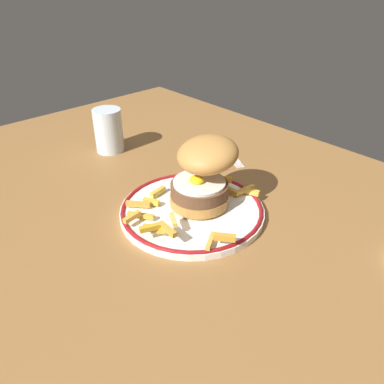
{
  "coord_description": "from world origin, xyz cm",
  "views": [
    {
      "loc": [
        44.52,
        -36.96,
        39.88
      ],
      "look_at": [
        1.83,
        2.39,
        4.6
      ],
      "focal_mm": 36.32,
      "sensor_mm": 36.0,
      "label": 1
    }
  ],
  "objects_px": {
    "dinner_plate": "(192,210)",
    "water_glass": "(109,133)",
    "burger": "(204,172)",
    "fork": "(229,154)"
  },
  "relations": [
    {
      "from": "dinner_plate",
      "to": "water_glass",
      "type": "bearing_deg",
      "value": 173.22
    },
    {
      "from": "burger",
      "to": "water_glass",
      "type": "xyz_separation_m",
      "value": [
        -0.33,
        0.01,
        -0.03
      ]
    },
    {
      "from": "fork",
      "to": "burger",
      "type": "bearing_deg",
      "value": -59.36
    },
    {
      "from": "dinner_plate",
      "to": "fork",
      "type": "bearing_deg",
      "value": 117.52
    },
    {
      "from": "dinner_plate",
      "to": "water_glass",
      "type": "xyz_separation_m",
      "value": [
        -0.33,
        0.04,
        0.04
      ]
    },
    {
      "from": "fork",
      "to": "water_glass",
      "type": "bearing_deg",
      "value": -138.29
    },
    {
      "from": "dinner_plate",
      "to": "fork",
      "type": "xyz_separation_m",
      "value": [
        -0.12,
        0.23,
        -0.01
      ]
    },
    {
      "from": "water_glass",
      "to": "dinner_plate",
      "type": "bearing_deg",
      "value": -6.78
    },
    {
      "from": "dinner_plate",
      "to": "fork",
      "type": "relative_size",
      "value": 1.9
    },
    {
      "from": "dinner_plate",
      "to": "fork",
      "type": "height_order",
      "value": "dinner_plate"
    }
  ]
}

